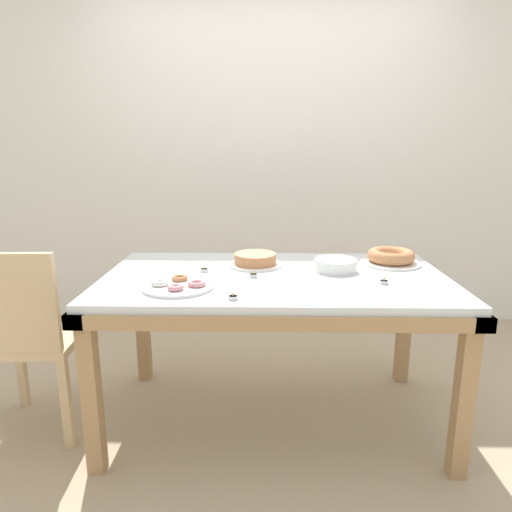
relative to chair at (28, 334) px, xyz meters
The scene contains 12 objects.
ground_plane 1.28m from the chair, ahead, with size 12.00×12.00×0.00m, color tan.
wall_back 2.15m from the chair, 54.82° to the left, with size 8.00×0.10×2.60m, color white.
dining_table 1.17m from the chair, ahead, with size 1.67×0.95×0.77m.
chair is the anchor object (origin of this frame).
cake_chocolate_round 1.14m from the chair, 17.02° to the left, with size 0.27×0.27×0.07m.
cake_golden_bundt 1.83m from the chair, 12.03° to the left, with size 0.31×0.31×0.08m.
pastry_platter 0.77m from the chair, ahead, with size 0.32×0.32×0.04m.
plate_stack 1.50m from the chair, ahead, with size 0.21×0.21×0.06m.
tealight_left_edge 1.66m from the chair, ahead, with size 0.04×0.04×0.04m.
tealight_near_cakes 0.87m from the chair, 14.03° to the left, with size 0.04×0.04×0.04m.
tealight_centre 1.09m from the chair, ahead, with size 0.04×0.04×0.04m.
tealight_near_front 1.03m from the chair, 12.45° to the right, with size 0.04×0.04×0.04m.
Camera 1 is at (-0.05, -2.12, 1.38)m, focal length 32.00 mm.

